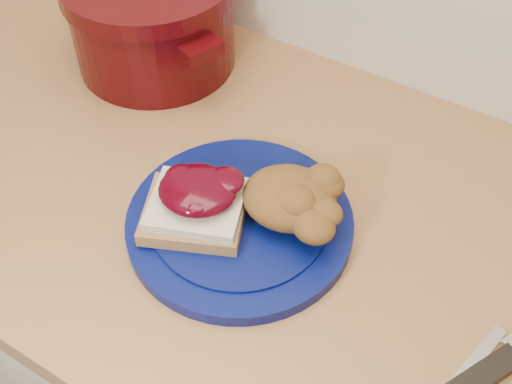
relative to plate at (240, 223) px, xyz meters
The scene contains 7 objects.
base_cabinet 0.48m from the plate, 65.52° to the left, with size 4.00×0.60×0.86m, color beige.
plate is the anchor object (origin of this frame).
sandwich 0.06m from the plate, 147.76° to the right, with size 0.14×0.14×0.06m.
stuffing_mound 0.07m from the plate, 35.96° to the left, with size 0.11×0.09×0.05m, color brown.
chef_knife 0.31m from the plate, ahead, with size 0.18×0.31×0.02m.
dutch_oven 0.35m from the plate, 143.37° to the left, with size 0.32×0.32×0.16m.
pepper_grinder 0.38m from the plate, 134.33° to the left, with size 0.06×0.06×0.14m.
Camera 1 is at (0.24, 1.06, 1.49)m, focal length 45.00 mm.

